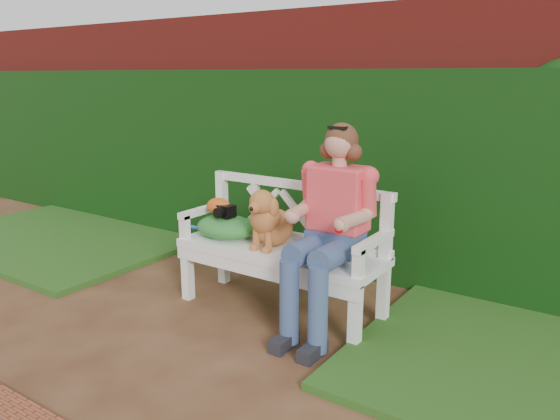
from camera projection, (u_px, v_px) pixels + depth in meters
The scene contains 11 objects.
ground at pixel (169, 331), 3.62m from camera, with size 60.00×60.00×0.00m, color #462514.
brick_wall at pixel (317, 139), 4.88m from camera, with size 10.00×0.30×2.20m, color maroon.
ivy_hedge at pixel (304, 170), 4.77m from camera, with size 10.00×0.18×1.70m, color #0F340C.
grass_left at pixel (67, 237), 5.65m from camera, with size 2.60×2.00×0.05m, color #133F0F.
garden_bench at pixel (280, 279), 3.88m from camera, with size 1.58×0.60×0.48m, color white, non-canonical shape.
seated_woman at pixel (334, 233), 3.53m from camera, with size 0.56×0.75×1.33m, color #F55164, non-canonical shape.
dog at pixel (271, 217), 3.79m from camera, with size 0.29×0.39×0.43m, color #AB6B2B, non-canonical shape.
tennis_racket at pixel (225, 234), 4.10m from camera, with size 0.62×0.26×0.03m, color white, non-canonical shape.
green_bag at pixel (226, 226), 4.05m from camera, with size 0.48×0.37×0.16m, color green, non-canonical shape.
camera_item at pixel (226, 211), 4.00m from camera, with size 0.13×0.10×0.09m, color black.
baseball_glove at pixel (219, 206), 4.05m from camera, with size 0.20×0.15×0.13m, color #C95316.
Camera 1 is at (2.48, -2.33, 1.66)m, focal length 35.00 mm.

